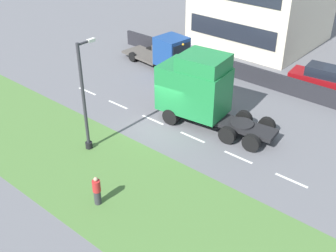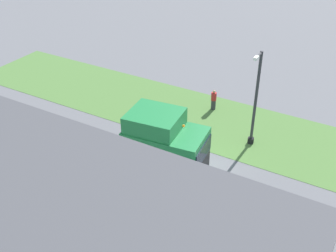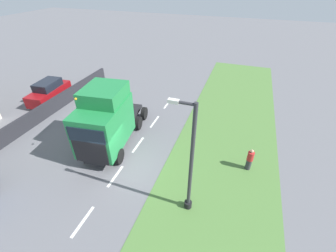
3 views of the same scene
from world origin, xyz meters
The scene contains 9 objects.
ground_plane centered at (0.00, 0.00, 0.00)m, with size 120.00×120.00×0.00m, color slate.
grass_verge centered at (-6.00, 0.00, 0.01)m, with size 7.00×44.00×0.01m.
lane_markings centered at (0.00, -0.70, 0.00)m, with size 0.16×17.80×0.00m.
boundary_wall centered at (9.00, 0.00, 0.63)m, with size 0.25×24.00×1.26m.
lorry_cab centered at (1.65, -1.38, 2.29)m, with size 3.39×7.71×4.68m.
flatbed_truck centered at (6.79, 5.45, 1.46)m, with size 2.69×6.35×2.78m.
parked_car centered at (10.74, -5.61, 0.97)m, with size 2.21×4.52×2.00m.
lamp_post centered at (-4.69, 1.53, 2.82)m, with size 1.32×0.40×6.31m.
pedestrian centered at (-7.60, -2.43, 0.76)m, with size 0.39×0.39×1.56m.
Camera 1 is at (-17.15, -14.89, 13.56)m, focal length 45.00 mm.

